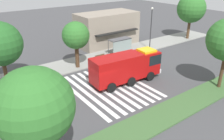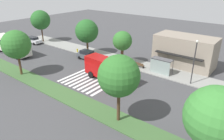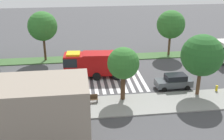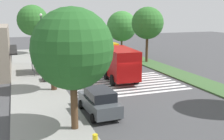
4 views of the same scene
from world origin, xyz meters
name	(u,v)px [view 3 (image 3 of 4)]	position (x,y,z in m)	size (l,w,h in m)	color
ground_plane	(119,76)	(0.00, 0.00, 0.00)	(120.00, 120.00, 0.00)	#424244
sidewalk	(130,105)	(0.00, 8.31, 0.07)	(60.00, 4.70, 0.14)	gray
median_strip	(112,57)	(0.00, -7.46, 0.07)	(60.00, 3.00, 0.14)	#3D6033
crosswalk	(114,76)	(0.73, 0.00, 0.01)	(7.65, 10.73, 0.01)	silver
fire_truck	(94,63)	(3.43, -0.13, 1.97)	(8.79, 3.27, 3.52)	#A50C0C
parked_car_mid	(174,81)	(-6.17, 4.76, 0.93)	(4.54, 2.17, 1.82)	#474C51
bus_stop_shelter	(53,90)	(8.33, 7.28, 1.89)	(3.50, 1.40, 2.46)	#4C4C51
bench_near_shelter	(91,99)	(4.33, 7.30, 0.59)	(1.60, 0.50, 0.90)	#4C3823
storefront_building	(29,112)	(9.94, 13.26, 2.78)	(10.41, 6.01, 5.56)	gray
sidewalk_tree_west	(202,55)	(-8.30, 6.96, 4.98)	(4.74, 4.74, 7.23)	#513823
sidewalk_tree_center	(123,64)	(0.64, 6.96, 4.44)	(3.52, 3.52, 6.12)	#47301E
median_tree_far_west	(171,25)	(-9.56, -7.46, 5.23)	(4.54, 4.54, 7.38)	#513823
median_tree_west	(43,26)	(10.58, -7.46, 5.56)	(4.45, 4.45, 7.66)	#47301E
fire_hydrant	(217,88)	(-10.97, 6.46, 0.49)	(0.28, 0.28, 0.70)	gold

